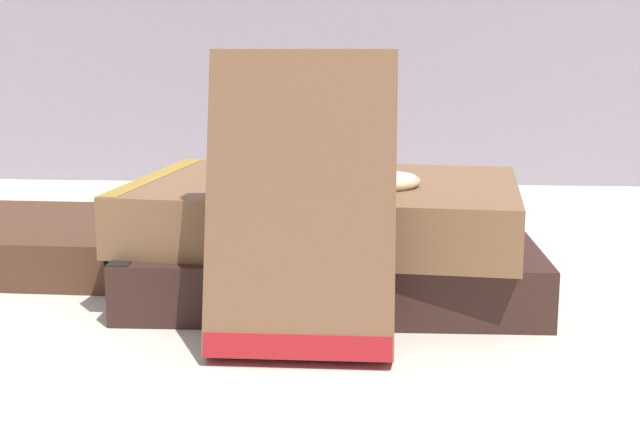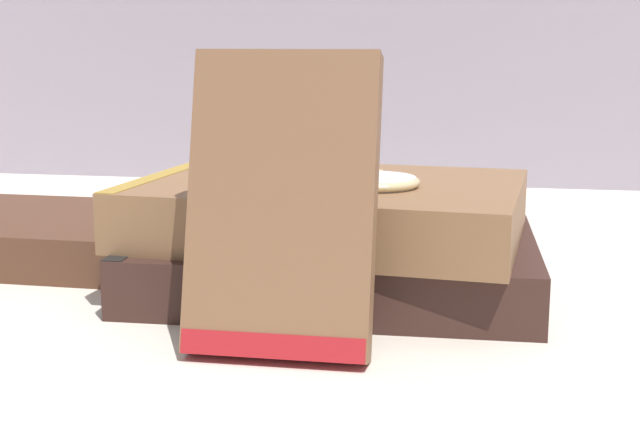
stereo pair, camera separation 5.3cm
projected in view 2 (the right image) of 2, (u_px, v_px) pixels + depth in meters
ground_plane at (279, 292)px, 0.56m from camera, size 3.00×3.00×0.00m
book_flat_bottom at (329, 262)px, 0.56m from camera, size 0.25×0.18×0.04m
book_flat_top at (320, 209)px, 0.55m from camera, size 0.25×0.19×0.04m
book_side_left at (14, 234)px, 0.65m from camera, size 0.21×0.16×0.03m
book_leaning_front at (282, 214)px, 0.44m from camera, size 0.09×0.06×0.15m
pocket_watch at (375, 181)px, 0.53m from camera, size 0.05×0.06×0.01m
reading_glasses at (285, 238)px, 0.70m from camera, size 0.12×0.08×0.00m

